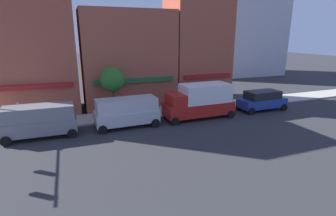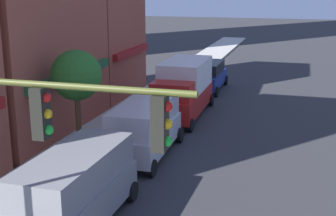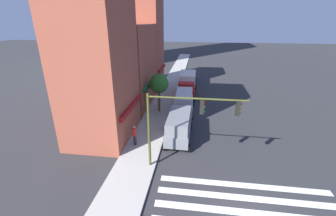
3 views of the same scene
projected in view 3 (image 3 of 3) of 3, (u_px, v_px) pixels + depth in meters
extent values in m
cube|color=#B2ADA3|center=(117.00, 206.00, 12.95)|extent=(120.00, 3.00, 0.15)
cube|color=silver|center=(249.00, 213.00, 12.55)|extent=(0.53, 10.80, 0.01)
cube|color=silver|center=(246.00, 198.00, 13.59)|extent=(0.53, 10.80, 0.01)
cube|color=silver|center=(243.00, 185.00, 14.63)|extent=(0.53, 10.80, 0.01)
cube|color=#9E4C38|center=(96.00, 47.00, 18.01)|extent=(6.80, 5.00, 15.94)
cube|color=maroon|center=(132.00, 107.00, 19.52)|extent=(5.78, 0.30, 0.40)
cube|color=#9E4C38|center=(129.00, 67.00, 26.95)|extent=(9.11, 5.00, 9.54)
cube|color=#1E592D|center=(151.00, 82.00, 27.27)|extent=(7.75, 0.30, 0.40)
cube|color=#9E4C38|center=(144.00, 43.00, 33.45)|extent=(6.37, 5.00, 13.56)
cube|color=maroon|center=(162.00, 69.00, 34.51)|extent=(5.42, 0.30, 0.40)
cylinder|color=#474C1E|center=(149.00, 132.00, 15.48)|extent=(0.18, 0.18, 5.63)
cylinder|color=#474C1E|center=(197.00, 99.00, 14.11)|extent=(0.12, 6.36, 0.12)
cube|color=black|center=(202.00, 107.00, 14.27)|extent=(0.32, 0.24, 0.95)
sphere|color=red|center=(204.00, 102.00, 14.14)|extent=(0.18, 0.18, 0.18)
sphere|color=#EAAD14|center=(204.00, 107.00, 14.25)|extent=(0.18, 0.18, 0.18)
sphere|color=green|center=(204.00, 111.00, 14.36)|extent=(0.18, 0.18, 0.18)
cube|color=black|center=(238.00, 108.00, 13.99)|extent=(0.32, 0.24, 0.95)
sphere|color=red|center=(241.00, 104.00, 13.86)|extent=(0.18, 0.18, 0.18)
sphere|color=#EAAD14|center=(240.00, 109.00, 13.97)|extent=(0.18, 0.18, 0.18)
sphere|color=green|center=(239.00, 113.00, 14.08)|extent=(0.18, 0.18, 0.18)
cube|color=slate|center=(179.00, 130.00, 20.10)|extent=(5.03, 2.08, 1.00)
cube|color=slate|center=(179.00, 120.00, 19.73)|extent=(4.78, 1.92, 1.00)
cylinder|color=black|center=(164.00, 146.00, 18.49)|extent=(0.68, 0.22, 0.68)
cylinder|color=black|center=(189.00, 148.00, 18.23)|extent=(0.68, 0.22, 0.68)
cylinder|color=black|center=(171.00, 124.00, 22.34)|extent=(0.68, 0.22, 0.68)
cylinder|color=black|center=(191.00, 125.00, 22.09)|extent=(0.68, 0.22, 0.68)
cube|color=#B7B7BC|center=(184.00, 105.00, 25.93)|extent=(5.05, 2.13, 1.00)
cube|color=#B7B7BC|center=(184.00, 97.00, 25.57)|extent=(4.80, 1.96, 1.00)
cylinder|color=black|center=(173.00, 116.00, 24.32)|extent=(0.68, 0.22, 0.68)
cylinder|color=black|center=(192.00, 117.00, 24.07)|extent=(0.68, 0.22, 0.68)
cylinder|color=black|center=(177.00, 102.00, 28.17)|extent=(0.68, 0.22, 0.68)
cylinder|color=black|center=(193.00, 103.00, 27.92)|extent=(0.68, 0.22, 0.68)
cube|color=#B21E19|center=(187.00, 89.00, 31.85)|extent=(6.23, 2.28, 1.10)
cube|color=silver|center=(188.00, 78.00, 31.92)|extent=(4.37, 2.26, 1.60)
cube|color=#B21E19|center=(186.00, 86.00, 29.65)|extent=(1.76, 2.11, 0.90)
cylinder|color=black|center=(178.00, 98.00, 29.71)|extent=(0.68, 0.22, 0.68)
cylinder|color=black|center=(194.00, 99.00, 29.44)|extent=(0.68, 0.22, 0.68)
cylinder|color=black|center=(181.00, 87.00, 34.67)|extent=(0.68, 0.22, 0.68)
cylinder|color=black|center=(195.00, 87.00, 34.39)|extent=(0.68, 0.22, 0.68)
cube|color=navy|center=(189.00, 78.00, 38.31)|extent=(4.70, 1.90, 0.85)
cube|color=black|center=(190.00, 73.00, 38.02)|extent=(3.29, 1.75, 0.75)
cylinder|color=black|center=(183.00, 83.00, 36.80)|extent=(0.68, 0.22, 0.68)
cylinder|color=black|center=(195.00, 83.00, 36.56)|extent=(0.68, 0.22, 0.68)
cylinder|color=black|center=(185.00, 77.00, 40.38)|extent=(0.68, 0.22, 0.68)
cylinder|color=black|center=(195.00, 78.00, 40.14)|extent=(0.68, 0.22, 0.68)
cylinder|color=#23232D|center=(135.00, 140.00, 18.96)|extent=(0.26, 0.26, 0.85)
cylinder|color=red|center=(134.00, 132.00, 18.67)|extent=(0.32, 0.32, 0.70)
sphere|color=tan|center=(134.00, 127.00, 18.50)|extent=(0.22, 0.22, 0.22)
cylinder|color=brown|center=(159.00, 101.00, 25.57)|extent=(0.24, 0.24, 2.56)
sphere|color=#286623|center=(159.00, 83.00, 24.82)|extent=(2.14, 2.14, 2.14)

